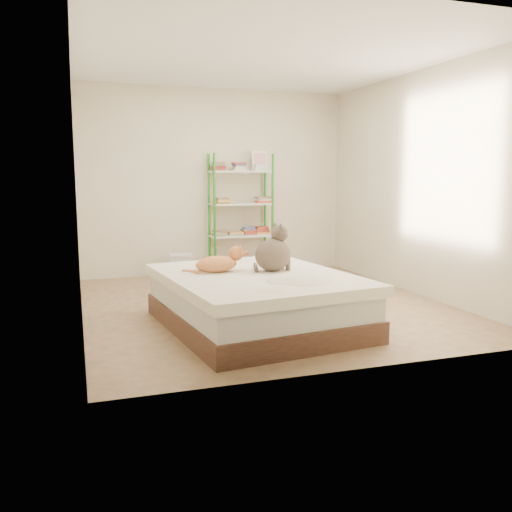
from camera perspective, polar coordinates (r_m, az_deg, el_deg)
name	(u,v)px	position (r m, az deg, el deg)	size (l,w,h in m)	color
room	(265,185)	(5.77, 0.96, 7.52)	(3.81, 4.21, 2.61)	tan
bed	(256,300)	(5.02, 0.00, -4.70)	(1.80, 2.14, 0.50)	brown
orange_cat	(216,262)	(5.05, -4.19, -0.63)	(0.48, 0.26, 0.19)	#E78D50
grey_cat	(273,248)	(5.08, 1.80, 0.85)	(0.32, 0.39, 0.44)	brown
shelf_unit	(241,216)	(7.68, -1.57, 4.28)	(0.88, 0.36, 1.74)	#278F21
cardboard_box	(222,277)	(6.53, -3.58, -2.24)	(0.54, 0.52, 0.42)	#977353
white_bin	(181,266)	(7.44, -7.90, -1.07)	(0.34, 0.31, 0.34)	white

